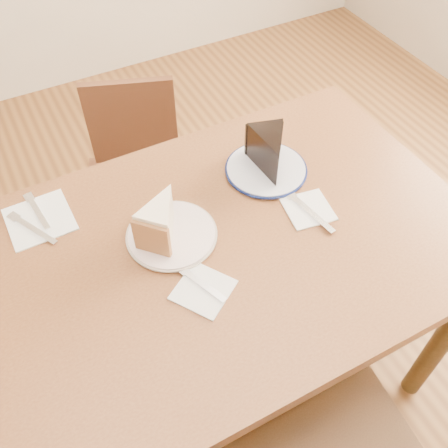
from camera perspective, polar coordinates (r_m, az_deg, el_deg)
ground at (r=1.84m, az=0.32°, el=-16.57°), size 4.00×4.00×0.00m
table at (r=1.27m, az=0.45°, el=-4.60°), size 1.20×0.80×0.75m
chair_far at (r=1.84m, az=-9.68°, el=5.20°), size 0.47×0.47×0.74m
plate_cream at (r=1.20m, az=-5.99°, el=-1.25°), size 0.21×0.21×0.01m
plate_navy at (r=1.35m, az=4.83°, el=6.25°), size 0.21×0.21×0.01m
carrot_cake at (r=1.17m, az=-7.00°, el=0.62°), size 0.14×0.14×0.09m
chocolate_cake at (r=1.31m, az=5.33°, el=7.81°), size 0.13×0.16×0.09m
napkin_cream at (r=1.11m, az=-2.38°, el=-7.52°), size 0.16×0.16×0.00m
napkin_navy at (r=1.27m, az=9.60°, el=1.69°), size 0.13×0.13×0.00m
napkin_spare at (r=1.31m, az=-20.33°, el=0.50°), size 0.16×0.16×0.00m
fork_cream at (r=1.11m, az=-2.62°, el=-6.79°), size 0.06×0.14×0.00m
knife_navy at (r=1.26m, az=9.73°, el=1.45°), size 0.04×0.17×0.00m
fork_spare at (r=1.33m, az=-20.55°, el=1.39°), size 0.03×0.14×0.00m
knife_spare at (r=1.29m, az=-21.02°, el=-0.48°), size 0.09×0.15×0.00m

